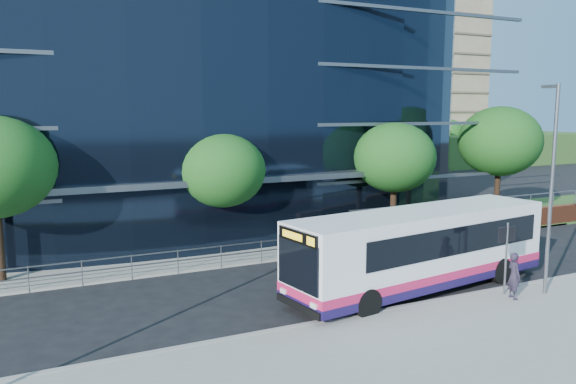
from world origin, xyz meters
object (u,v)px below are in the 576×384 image
streetlight_east (551,183)px  city_bus (423,248)px  tree_far_c (395,158)px  tree_dist_e (354,133)px  tree_far_d (500,141)px  pedestrian (514,276)px  tree_dist_f (448,133)px  tree_far_b (223,171)px  street_sign (507,243)px

streetlight_east → city_bus: streetlight_east is taller
tree_far_c → tree_dist_e: bearing=61.3°
tree_far_d → streetlight_east: streetlight_east is taller
pedestrian → tree_dist_f: bearing=-24.3°
city_bus → pedestrian: city_bus is taller
tree_dist_e → streetlight_east: size_ratio=0.81×
tree_far_b → streetlight_east: size_ratio=0.76×
tree_far_b → pedestrian: tree_far_b is taller
tree_far_d → city_bus: 16.94m
pedestrian → tree_far_c: bearing=1.5°
streetlight_east → pedestrian: streetlight_east is taller
tree_far_b → city_bus: tree_far_b is taller
tree_dist_f → pedestrian: size_ratio=3.41×
tree_far_c → tree_far_d: (9.00, 1.00, 0.65)m
tree_far_c → tree_dist_f: 46.67m
street_sign → streetlight_east: (1.50, -0.59, 2.29)m
tree_far_b → tree_far_c: 10.02m
streetlight_east → tree_far_c: bearing=84.9°
tree_far_d → tree_dist_e: bearing=75.1°
tree_far_c → tree_dist_e: (17.00, 31.00, 0.00)m
street_sign → pedestrian: (-0.09, -0.52, -1.11)m
tree_far_d → streetlight_east: size_ratio=0.93×
tree_dist_f → tree_dist_e: bearing=-172.9°
street_sign → city_bus: city_bus is taller
street_sign → tree_dist_e: size_ratio=0.43×
tree_far_b → city_bus: (5.32, -8.88, -2.49)m
tree_dist_e → tree_far_c: bearing=-118.7°
tree_far_d → pedestrian: bearing=-133.8°
tree_dist_e → pedestrian: bearing=-115.0°
city_bus → tree_far_b: bearing=113.2°
street_sign → tree_far_d: tree_far_d is taller
street_sign → tree_far_c: tree_far_c is taller
tree_far_c → pedestrian: tree_far_c is taller
tree_dist_e → city_bus: size_ratio=0.53×
tree_far_b → tree_far_d: (19.00, 0.50, 0.98)m
tree_far_d → tree_dist_f: bearing=53.1°
tree_dist_e → pedestrian: 46.58m
tree_dist_f → pedestrian: 56.77m
tree_dist_e → tree_dist_f: bearing=7.1°
tree_far_c → tree_far_d: bearing=6.3°
tree_far_b → streetlight_east: (9.00, -11.67, 0.23)m
tree_far_d → tree_dist_f: 40.01m
streetlight_east → pedestrian: 3.76m
city_bus → tree_dist_e: bearing=53.4°
streetlight_east → pedestrian: (-1.59, 0.07, -3.40)m
street_sign → tree_dist_e: 45.99m
tree_far_c → city_bus: tree_far_c is taller
tree_far_c → tree_far_d: 9.08m
tree_dist_e → tree_dist_f: 16.13m
tree_far_c → streetlight_east: 11.22m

